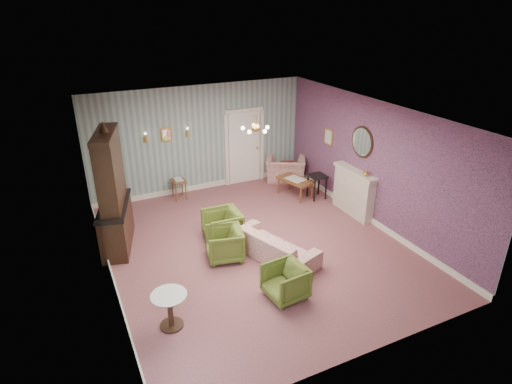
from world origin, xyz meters
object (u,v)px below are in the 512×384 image
dresser (111,188)px  pedestal_table (170,310)px  olive_chair_a (285,280)px  coffee_table (295,187)px  fireplace (353,192)px  sofa_chintz (274,241)px  side_table_black (317,187)px  wingback_chair (286,165)px  olive_chair_c (222,225)px  olive_chair_b (224,242)px

dresser → pedestal_table: (0.34, -2.98, -1.03)m
olive_chair_a → coffee_table: (2.37, 3.69, -0.10)m
dresser → fireplace: (5.51, -0.95, -0.77)m
fireplace → sofa_chintz: bearing=-161.1°
coffee_table → olive_chair_a: bearing=-122.8°
side_table_black → sofa_chintz: bearing=-139.1°
sofa_chintz → pedestal_table: (-2.49, -1.12, -0.06)m
sofa_chintz → wingback_chair: size_ratio=1.75×
fireplace → pedestal_table: 5.57m
olive_chair_a → olive_chair_c: olive_chair_c is taller
olive_chair_b → wingback_chair: (3.19, 3.11, 0.12)m
wingback_chair → olive_chair_c: bearing=70.0°
dresser → side_table_black: dresser is taller
olive_chair_b → dresser: dresser is taller
olive_chair_b → olive_chair_c: 0.73m
olive_chair_a → side_table_black: bearing=134.1°
olive_chair_a → olive_chair_c: size_ratio=0.89×
olive_chair_a → dresser: 4.05m
olive_chair_a → wingback_chair: size_ratio=0.63×
sofa_chintz → side_table_black: (2.38, 2.07, -0.05)m
olive_chair_b → sofa_chintz: (0.94, -0.40, 0.01)m
olive_chair_b → olive_chair_c: size_ratio=0.95×
olive_chair_a → wingback_chair: bearing=145.1°
olive_chair_c → side_table_black: 3.25m
dresser → fireplace: bearing=5.7°
pedestal_table → sofa_chintz: bearing=24.2°
olive_chair_a → olive_chair_c: bearing=-178.8°
olive_chair_b → pedestal_table: olive_chair_b is taller
fireplace → dresser: bearing=170.2°
olive_chair_a → pedestal_table: bearing=-99.1°
fireplace → coffee_table: (-0.75, 1.52, -0.33)m
dresser → side_table_black: (5.21, 0.20, -1.02)m
wingback_chair → pedestal_table: 6.62m
fireplace → coffee_table: bearing=116.4°
coffee_table → side_table_black: 0.59m
sofa_chintz → wingback_chair: 4.17m
olive_chair_a → olive_chair_b: bearing=-168.4°
sofa_chintz → wingback_chair: bearing=-51.9°
olive_chair_a → olive_chair_c: (-0.27, 2.34, 0.04)m
dresser → coffee_table: dresser is taller
olive_chair_a → fireplace: fireplace is taller
pedestal_table → coffee_table: bearing=38.8°
coffee_table → side_table_black: (0.45, -0.37, 0.08)m
wingback_chair → side_table_black: 1.46m
side_table_black → olive_chair_c: bearing=-162.4°
sofa_chintz → olive_chair_c: bearing=13.8°
olive_chair_a → pedestal_table: (-2.05, 0.13, -0.03)m
fireplace → side_table_black: size_ratio=2.12×
olive_chair_a → fireplace: 3.81m
fireplace → side_table_black: fireplace is taller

